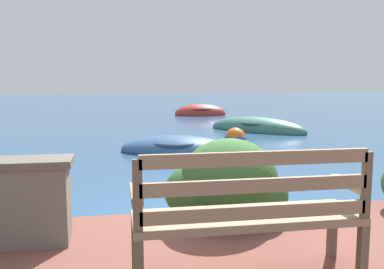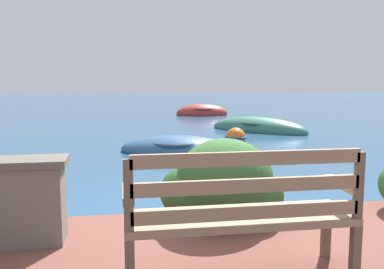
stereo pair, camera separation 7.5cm
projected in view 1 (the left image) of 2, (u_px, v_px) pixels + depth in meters
ground_plane at (223, 229)px, 4.58m from camera, size 80.00×80.00×0.00m
park_bench at (249, 212)px, 2.89m from camera, size 1.59×0.48×0.93m
hedge_clump_left at (227, 185)px, 4.14m from camera, size 1.19×0.86×0.81m
rowboat_nearest at (176, 149)px, 9.36m from camera, size 2.68×1.78×0.63m
rowboat_mid at (257, 129)px, 13.05m from camera, size 2.96×3.11×0.74m
rowboat_far at (200, 113)px, 18.61m from camera, size 2.31×1.35×0.84m
mooring_buoy at (235, 137)px, 10.96m from camera, size 0.56×0.56×0.51m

